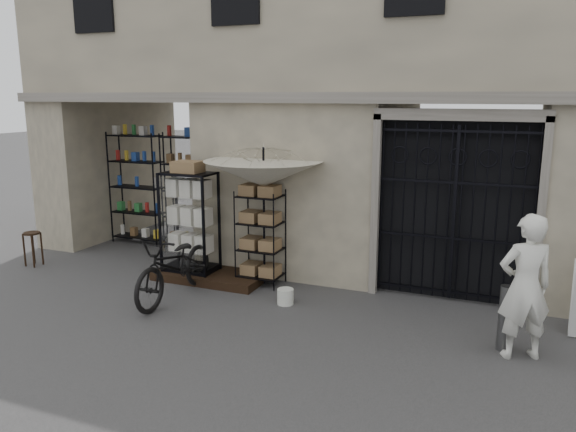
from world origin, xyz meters
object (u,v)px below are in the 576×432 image
at_px(white_bucket, 285,297).
at_px(wire_rack, 260,239).
at_px(wooden_stool, 33,248).
at_px(bicycle, 177,298).
at_px(display_cabinet, 190,227).
at_px(shopkeeper, 518,356).
at_px(steel_bollard, 505,318).
at_px(market_umbrella, 263,167).

bearing_deg(white_bucket, wire_rack, 135.99).
bearing_deg(wooden_stool, bicycle, -7.61).
bearing_deg(white_bucket, display_cabinet, 165.19).
distance_m(white_bucket, shopkeeper, 3.54).
distance_m(wire_rack, wooden_stool, 4.68).
distance_m(wooden_stool, steel_bollard, 8.70).
bearing_deg(shopkeeper, wooden_stool, -29.75).
relative_size(wire_rack, bicycle, 0.79).
bearing_deg(steel_bollard, wooden_stool, 176.79).
distance_m(steel_bollard, shopkeeper, 0.50).
height_order(white_bucket, bicycle, bicycle).
xyz_separation_m(display_cabinet, bicycle, (0.33, -0.99, -0.96)).
bearing_deg(shopkeeper, market_umbrella, -43.53).
bearing_deg(shopkeeper, bicycle, -27.23).
relative_size(wire_rack, white_bucket, 6.42).
height_order(display_cabinet, white_bucket, display_cabinet).
height_order(white_bucket, shopkeeper, white_bucket).
bearing_deg(steel_bollard, shopkeeper, -33.04).
relative_size(display_cabinet, steel_bollard, 2.21).
relative_size(market_umbrella, bicycle, 1.36).
xyz_separation_m(wire_rack, steel_bollard, (4.08, -1.21, -0.38)).
bearing_deg(market_umbrella, wire_rack, -168.00).
height_order(white_bucket, steel_bollard, steel_bollard).
bearing_deg(bicycle, wooden_stool, 171.48).
bearing_deg(display_cabinet, wire_rack, -11.29).
height_order(display_cabinet, bicycle, display_cabinet).
relative_size(wire_rack, market_umbrella, 0.58).
relative_size(display_cabinet, market_umbrella, 0.67).
bearing_deg(market_umbrella, shopkeeper, -17.78).
height_order(wire_rack, steel_bollard, wire_rack).
height_order(display_cabinet, shopkeeper, display_cabinet).
height_order(market_umbrella, steel_bollard, market_umbrella).
bearing_deg(wire_rack, display_cabinet, -169.22).
relative_size(wire_rack, shopkeeper, 0.90).
relative_size(market_umbrella, steel_bollard, 3.30).
xyz_separation_m(wire_rack, white_bucket, (0.79, -0.77, -0.70)).
bearing_deg(steel_bollard, white_bucket, 172.40).
bearing_deg(wire_rack, steel_bollard, -14.92).
bearing_deg(market_umbrella, steel_bollard, -16.90).
bearing_deg(shopkeeper, white_bucket, -35.05).
relative_size(steel_bollard, shopkeeper, 0.47).
xyz_separation_m(white_bucket, shopkeeper, (3.49, -0.57, -0.13)).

